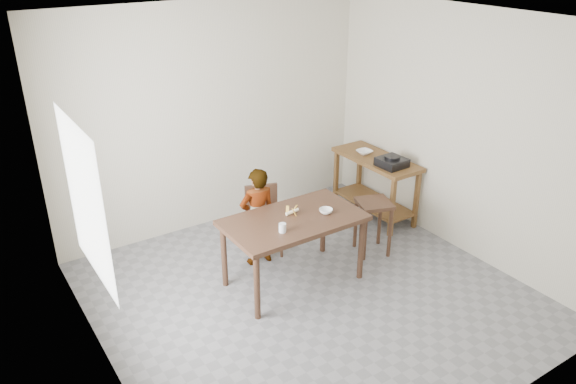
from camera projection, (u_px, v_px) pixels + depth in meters
floor at (310, 296)px, 5.71m from camera, size 4.00×4.00×0.04m
ceiling at (315, 18)px, 4.56m from camera, size 4.00×4.00×0.04m
wall_back at (213, 117)px, 6.66m from camera, size 4.00×0.04×2.70m
wall_front at (495, 275)px, 3.61m from camera, size 4.00×0.04×2.70m
wall_left at (89, 232)px, 4.13m from camera, size 0.04×4.00×2.70m
wall_right at (462, 133)px, 6.14m from camera, size 0.04×4.00×2.70m
window_pane at (85, 202)px, 4.24m from camera, size 0.02×1.10×1.30m
dining_table at (293, 250)px, 5.77m from camera, size 1.40×0.80×0.75m
prep_counter at (375, 187)px, 7.15m from camera, size 0.50×1.20×0.80m
child at (258, 217)px, 6.05m from camera, size 0.43×0.31×1.12m
dining_chair at (264, 222)px, 6.32m from camera, size 0.48×0.48×0.77m
stool at (373, 227)px, 6.35m from camera, size 0.46×0.46×0.64m
glass_tumbler at (282, 228)px, 5.34m from camera, size 0.09×0.09×0.09m
small_bowl at (326, 211)px, 5.71m from camera, size 0.16×0.16×0.04m
banana at (292, 211)px, 5.69m from camera, size 0.17×0.12×0.06m
serving_bowl at (364, 152)px, 7.08m from camera, size 0.20×0.20×0.05m
gas_burner at (392, 162)px, 6.70m from camera, size 0.32×0.32×0.10m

